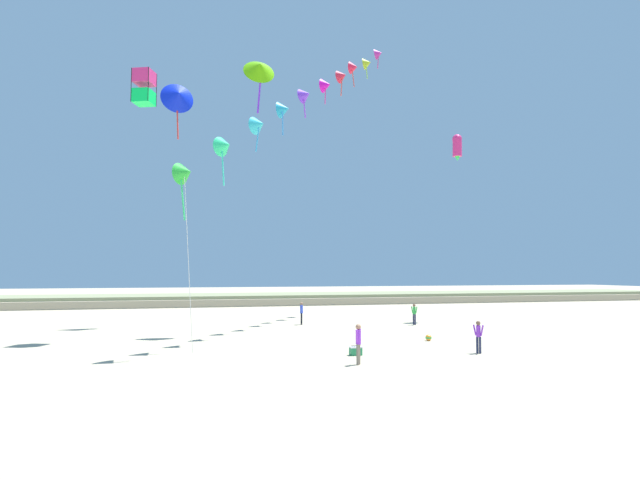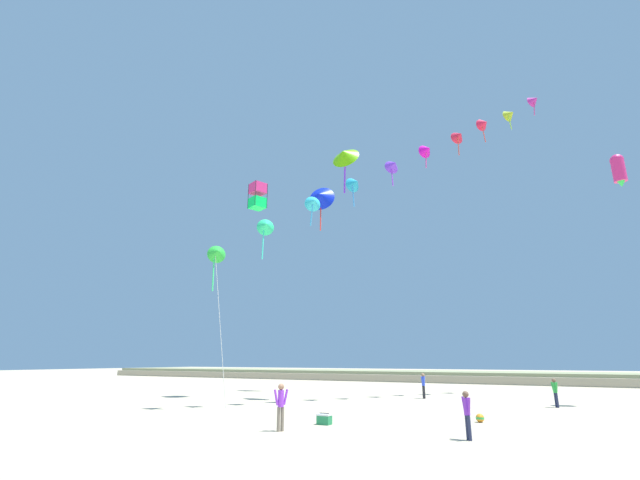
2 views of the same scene
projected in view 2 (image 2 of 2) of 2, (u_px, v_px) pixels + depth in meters
The scene contains 13 objects.
ground_plane at pixel (251, 442), 14.29m from camera, with size 240.00×240.00×0.00m, color tan.
dune_ridge at pixel (475, 377), 53.61m from camera, with size 120.00×11.58×1.23m.
person_near_left at pixel (467, 412), 14.83m from camera, with size 0.41×0.49×1.60m.
person_near_right at pixel (555, 391), 24.83m from camera, with size 0.40×0.50×1.60m.
person_mid_center at pixel (281, 403), 16.70m from camera, with size 0.43×0.55×1.75m.
person_far_left at pixel (423, 384), 30.59m from camera, with size 0.23×0.61×1.72m.
kite_banner_string at pixel (410, 159), 33.03m from camera, with size 19.76×23.12×27.00m.
large_kite_low_lead at pixel (258, 196), 35.08m from camera, with size 1.49×1.49×2.14m.
large_kite_mid_trail at pixel (321, 196), 41.41m from camera, with size 2.82×1.92×4.89m.
large_kite_high_solo at pixel (619, 169), 28.57m from camera, with size 0.83×0.85×2.33m.
large_kite_outer_drift at pixel (344, 155), 33.31m from camera, with size 2.27×1.77×4.30m.
beach_cooler at pixel (324, 419), 18.22m from camera, with size 0.58×0.41×0.46m.
beach_ball at pixel (480, 418), 18.85m from camera, with size 0.36×0.36×0.36m.
Camera 2 is at (9.42, -12.64, 2.65)m, focal length 24.00 mm.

